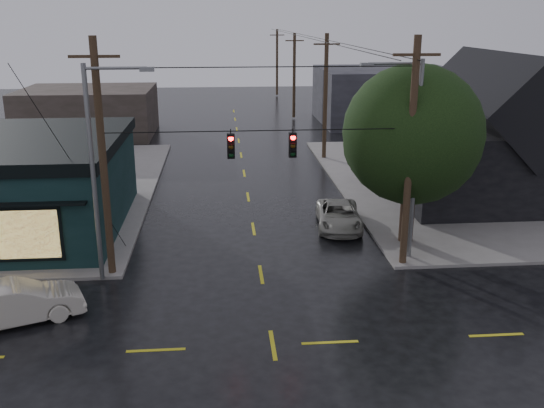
{
  "coord_description": "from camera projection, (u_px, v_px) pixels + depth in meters",
  "views": [
    {
      "loc": [
        -1.61,
        -18.45,
        10.87
      ],
      "look_at": [
        0.34,
        4.34,
        3.75
      ],
      "focal_mm": 40.0,
      "sensor_mm": 36.0,
      "label": 1
    }
  ],
  "objects": [
    {
      "name": "ground_plane",
      "position": [
        273.0,
        345.0,
        20.91
      ],
      "size": [
        160.0,
        160.0,
        0.0
      ],
      "primitive_type": "plane",
      "color": "black"
    },
    {
      "name": "sidewalk_ne",
      "position": [
        538.0,
        180.0,
        41.54
      ],
      "size": [
        28.0,
        28.0,
        0.15
      ],
      "primitive_type": "cube",
      "color": "slate",
      "rests_on": "ground"
    },
    {
      "name": "ne_building",
      "position": [
        493.0,
        125.0,
        36.98
      ],
      "size": [
        12.6,
        11.6,
        8.75
      ],
      "color": "black",
      "rests_on": "ground"
    },
    {
      "name": "corner_tree",
      "position": [
        413.0,
        135.0,
        28.65
      ],
      "size": [
        6.68,
        6.68,
        8.7
      ],
      "color": "black",
      "rests_on": "ground"
    },
    {
      "name": "utility_pole_nw",
      "position": [
        113.0,
        275.0,
        26.56
      ],
      "size": [
        2.0,
        0.32,
        10.15
      ],
      "primitive_type": null,
      "color": "black",
      "rests_on": "ground"
    },
    {
      "name": "utility_pole_ne",
      "position": [
        402.0,
        265.0,
        27.62
      ],
      "size": [
        2.0,
        0.32,
        10.15
      ],
      "primitive_type": null,
      "color": "black",
      "rests_on": "ground"
    },
    {
      "name": "utility_pole_far_a",
      "position": [
        324.0,
        159.0,
        48.08
      ],
      "size": [
        2.0,
        0.32,
        9.65
      ],
      "primitive_type": null,
      "color": "black",
      "rests_on": "ground"
    },
    {
      "name": "utility_pole_far_b",
      "position": [
        294.0,
        118.0,
        67.1
      ],
      "size": [
        2.0,
        0.32,
        9.15
      ],
      "primitive_type": null,
      "color": "black",
      "rests_on": "ground"
    },
    {
      "name": "utility_pole_far_c",
      "position": [
        277.0,
        96.0,
        86.13
      ],
      "size": [
        2.0,
        0.32,
        9.15
      ],
      "primitive_type": null,
      "color": "black",
      "rests_on": "ground"
    },
    {
      "name": "span_signal_assembly",
      "position": [
        262.0,
        145.0,
        25.41
      ],
      "size": [
        13.0,
        0.48,
        1.23
      ],
      "color": "black",
      "rests_on": "ground"
    },
    {
      "name": "streetlight_nw",
      "position": [
        103.0,
        282.0,
        25.87
      ],
      "size": [
        5.4,
        0.3,
        9.15
      ],
      "primitive_type": null,
      "color": "slate",
      "rests_on": "ground"
    },
    {
      "name": "streetlight_ne",
      "position": [
        408.0,
        259.0,
        28.33
      ],
      "size": [
        5.4,
        0.3,
        9.15
      ],
      "primitive_type": null,
      "color": "slate",
      "rests_on": "ground"
    },
    {
      "name": "bg_building_west",
      "position": [
        89.0,
        112.0,
        57.17
      ],
      "size": [
        12.0,
        10.0,
        4.4
      ],
      "primitive_type": "cube",
      "color": "#2F2922",
      "rests_on": "ground"
    },
    {
      "name": "bg_building_east",
      "position": [
        386.0,
        96.0,
        64.19
      ],
      "size": [
        14.0,
        12.0,
        5.6
      ],
      "primitive_type": "cube",
      "color": "#29292E",
      "rests_on": "ground"
    },
    {
      "name": "sedan_cream",
      "position": [
        16.0,
        303.0,
        22.26
      ],
      "size": [
        5.0,
        3.33,
        1.56
      ],
      "primitive_type": "imported",
      "rotation": [
        0.0,
        0.0,
        1.96
      ],
      "color": "beige",
      "rests_on": "ground"
    },
    {
      "name": "suv_silver",
      "position": [
        339.0,
        216.0,
        32.33
      ],
      "size": [
        2.75,
        5.08,
        1.35
      ],
      "primitive_type": "imported",
      "rotation": [
        0.0,
        0.0,
        -0.11
      ],
      "color": "gray",
      "rests_on": "ground"
    }
  ]
}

